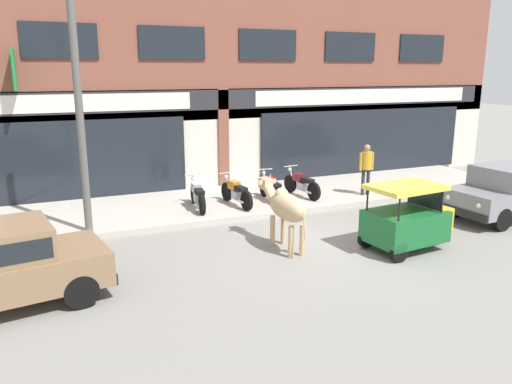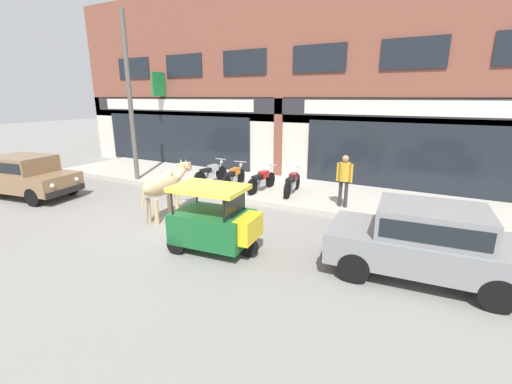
# 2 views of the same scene
# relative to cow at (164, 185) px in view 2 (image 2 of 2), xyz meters

# --- Properties ---
(ground_plane) EXTENTS (90.00, 90.00, 0.00)m
(ground_plane) POSITION_rel_cow_xyz_m (0.72, 0.16, -1.01)
(ground_plane) COLOR gray
(sidewalk) EXTENTS (19.00, 3.78, 0.15)m
(sidewalk) POSITION_rel_cow_xyz_m (0.72, 4.25, -0.93)
(sidewalk) COLOR #B7AFA3
(sidewalk) RESTS_ON ground
(shop_building) EXTENTS (23.00, 1.40, 8.02)m
(shop_building) POSITION_rel_cow_xyz_m (0.72, 6.39, 2.79)
(shop_building) COLOR brown
(shop_building) RESTS_ON ground
(cow) EXTENTS (0.58, 2.15, 1.61)m
(cow) POSITION_rel_cow_xyz_m (0.00, 0.00, 0.00)
(cow) COLOR tan
(cow) RESTS_ON ground
(car_0) EXTENTS (3.77, 2.12, 1.46)m
(car_0) POSITION_rel_cow_xyz_m (-5.80, -0.69, -0.19)
(car_0) COLOR black
(car_0) RESTS_ON ground
(car_1) EXTENTS (3.71, 1.87, 1.46)m
(car_1) POSITION_rel_cow_xyz_m (6.80, -0.18, -0.19)
(car_1) COLOR black
(car_1) RESTS_ON ground
(auto_rickshaw) EXTENTS (2.04, 1.32, 1.52)m
(auto_rickshaw) POSITION_rel_cow_xyz_m (2.55, -1.10, -0.35)
(auto_rickshaw) COLOR black
(auto_rickshaw) RESTS_ON ground
(motorcycle_0) EXTENTS (0.53, 1.81, 0.88)m
(motorcycle_0) POSITION_rel_cow_xyz_m (-0.98, 3.59, -0.47)
(motorcycle_0) COLOR black
(motorcycle_0) RESTS_ON sidewalk
(motorcycle_1) EXTENTS (0.52, 1.81, 0.88)m
(motorcycle_1) POSITION_rel_cow_xyz_m (0.15, 3.47, -0.47)
(motorcycle_1) COLOR black
(motorcycle_1) RESTS_ON sidewalk
(motorcycle_2) EXTENTS (0.52, 1.81, 0.88)m
(motorcycle_2) POSITION_rel_cow_xyz_m (1.31, 3.52, -0.47)
(motorcycle_2) COLOR black
(motorcycle_2) RESTS_ON sidewalk
(motorcycle_3) EXTENTS (0.52, 1.81, 0.88)m
(motorcycle_3) POSITION_rel_cow_xyz_m (2.42, 3.70, -0.47)
(motorcycle_3) COLOR black
(motorcycle_3) RESTS_ON sidewalk
(pedestrian) EXTENTS (0.50, 0.32, 1.60)m
(pedestrian) POSITION_rel_cow_xyz_m (4.37, 3.06, 0.13)
(pedestrian) COLOR #2D2D33
(pedestrian) RESTS_ON sidewalk
(utility_pole) EXTENTS (0.18, 0.18, 6.39)m
(utility_pole) POSITION_rel_cow_xyz_m (-4.03, 2.66, 2.34)
(utility_pole) COLOR #595651
(utility_pole) RESTS_ON sidewalk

